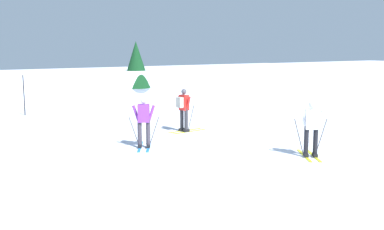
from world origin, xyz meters
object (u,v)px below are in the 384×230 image
Objects in this scene: skier_purple at (144,121)px; trail_marker_pole at (24,95)px; skier_red at (184,108)px; conifer_far_left at (136,65)px; skier_white at (311,127)px.

trail_marker_pole reaches higher than skier_purple.
skier_purple is at bearing -148.36° from skier_red.
trail_marker_pole is 9.47m from conifer_far_left.
skier_purple is 0.46× the size of conifer_far_left.
skier_purple is at bearing -116.39° from conifer_far_left.
skier_purple is 1.00× the size of skier_red.
trail_marker_pole is at bearing 110.39° from skier_white.
skier_red and skier_white have the same top height.
conifer_far_left is (6.90, 13.90, 1.26)m from skier_purple.
conifer_far_left is at bearing 63.61° from skier_purple.
conifer_far_left reaches higher than trail_marker_pole.
skier_purple is 15.57m from conifer_far_left.
skier_white is at bearing -69.61° from trail_marker_pole.
skier_purple and skier_white have the same top height.
skier_red is 8.98m from trail_marker_pole.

